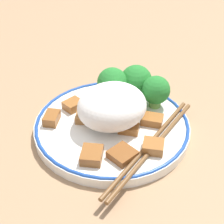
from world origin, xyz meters
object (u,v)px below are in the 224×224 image
object	(u,v)px
broccoli_back_right	(112,83)
broccoli_back_center	(136,81)
broccoli_back_left	(156,91)
chopsticks	(151,146)
plate	(112,126)

from	to	relation	value
broccoli_back_right	broccoli_back_center	bearing A→B (deg)	172.55
broccoli_back_left	chopsticks	size ratio (longest dim) A/B	0.25
plate	chopsticks	world-z (taller)	chopsticks
broccoli_back_center	broccoli_back_left	bearing A→B (deg)	111.59
broccoli_back_right	chopsticks	bearing A→B (deg)	88.83
chopsticks	broccoli_back_center	bearing A→B (deg)	-109.72
broccoli_back_left	chopsticks	bearing A→B (deg)	55.23
broccoli_back_left	broccoli_back_center	bearing A→B (deg)	-68.41
plate	broccoli_back_center	xyz separation A→B (m)	(-0.06, -0.04, 0.03)
broccoli_back_left	broccoli_back_right	size ratio (longest dim) A/B	0.88
broccoli_back_left	broccoli_back_center	world-z (taller)	broccoli_back_center
plate	broccoli_back_center	bearing A→B (deg)	-145.01
plate	broccoli_back_left	xyz separation A→B (m)	(-0.08, -0.01, 0.03)
broccoli_back_right	plate	bearing A→B (deg)	63.04
chopsticks	broccoli_back_right	bearing A→B (deg)	-91.17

